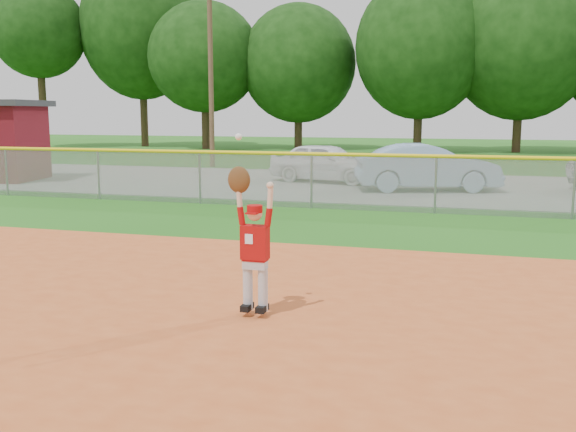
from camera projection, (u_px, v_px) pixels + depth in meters
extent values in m
plane|color=#1F5D15|center=(122.00, 318.00, 8.25)|extent=(120.00, 120.00, 0.00)
cube|color=gray|center=(351.00, 185.00, 23.42)|extent=(44.00, 10.00, 0.03)
imported|color=white|center=(327.00, 162.00, 24.04)|extent=(4.59, 2.65, 1.47)
imported|color=#87A6C9|center=(427.00, 167.00, 21.39)|extent=(5.00, 2.89, 1.56)
cube|color=gray|center=(312.00, 181.00, 17.61)|extent=(40.00, 0.03, 1.50)
cylinder|color=yellow|center=(312.00, 154.00, 17.49)|extent=(40.00, 0.10, 0.10)
cylinder|color=gray|center=(7.00, 172.00, 20.37)|extent=(0.06, 0.06, 1.50)
cylinder|color=gray|center=(99.00, 175.00, 19.45)|extent=(0.06, 0.06, 1.50)
cylinder|color=gray|center=(200.00, 178.00, 18.53)|extent=(0.06, 0.06, 1.50)
cylinder|color=gray|center=(312.00, 181.00, 17.61)|extent=(0.06, 0.06, 1.50)
cylinder|color=gray|center=(436.00, 185.00, 16.70)|extent=(0.06, 0.06, 1.50)
cylinder|color=gray|center=(574.00, 189.00, 15.78)|extent=(0.06, 0.06, 1.50)
cylinder|color=#4C3823|center=(211.00, 73.00, 30.59)|extent=(0.24, 0.24, 9.00)
cylinder|color=#422D1C|center=(43.00, 108.00, 48.48)|extent=(0.56, 0.56, 5.87)
ellipsoid|color=#193F0F|center=(38.00, 30.00, 47.56)|extent=(6.95, 6.95, 7.05)
cylinder|color=#422D1C|center=(144.00, 107.00, 49.85)|extent=(0.56, 0.56, 6.10)
ellipsoid|color=#193F0F|center=(141.00, 28.00, 48.90)|extent=(9.19, 9.19, 10.85)
cylinder|color=#422D1C|center=(205.00, 118.00, 46.55)|extent=(0.56, 0.56, 4.43)
ellipsoid|color=#193F0F|center=(204.00, 57.00, 45.86)|extent=(8.01, 8.01, 7.88)
cylinder|color=#422D1C|center=(298.00, 120.00, 46.34)|extent=(0.56, 0.56, 4.11)
ellipsoid|color=#193F0F|center=(298.00, 64.00, 45.69)|extent=(8.19, 8.19, 8.39)
cylinder|color=#422D1C|center=(418.00, 117.00, 42.95)|extent=(0.56, 0.56, 4.64)
ellipsoid|color=#193F0F|center=(420.00, 47.00, 42.23)|extent=(8.57, 8.57, 9.43)
cylinder|color=#422D1C|center=(518.00, 115.00, 42.31)|extent=(0.56, 0.56, 4.89)
ellipsoid|color=#193F0F|center=(522.00, 41.00, 41.55)|extent=(9.41, 9.41, 10.28)
cylinder|color=silver|center=(248.00, 288.00, 8.22)|extent=(0.13, 0.13, 0.57)
cylinder|color=silver|center=(263.00, 289.00, 8.16)|extent=(0.13, 0.13, 0.57)
cube|color=black|center=(247.00, 307.00, 8.23)|extent=(0.12, 0.23, 0.08)
cube|color=black|center=(262.00, 308.00, 8.17)|extent=(0.12, 0.23, 0.08)
cube|color=silver|center=(255.00, 264.00, 8.14)|extent=(0.30, 0.16, 0.11)
cube|color=maroon|center=(255.00, 259.00, 8.13)|extent=(0.31, 0.18, 0.05)
cube|color=#9E0B0B|center=(255.00, 242.00, 8.10)|extent=(0.34, 0.19, 0.43)
cube|color=white|center=(249.00, 239.00, 8.01)|extent=(0.10, 0.01, 0.13)
sphere|color=beige|center=(255.00, 213.00, 8.04)|extent=(0.20, 0.20, 0.19)
cylinder|color=#A40A0A|center=(255.00, 209.00, 8.03)|extent=(0.20, 0.20, 0.09)
cube|color=#A40A0A|center=(252.00, 213.00, 7.94)|extent=(0.15, 0.12, 0.02)
cylinder|color=#9E0B0B|center=(241.00, 216.00, 8.10)|extent=(0.11, 0.08, 0.24)
cylinder|color=beige|center=(239.00, 197.00, 8.07)|extent=(0.09, 0.07, 0.25)
ellipsoid|color=#4C2D14|center=(239.00, 180.00, 8.03)|extent=(0.30, 0.14, 0.34)
sphere|color=white|center=(239.00, 137.00, 7.95)|extent=(0.09, 0.09, 0.09)
cylinder|color=#9E0B0B|center=(268.00, 217.00, 7.99)|extent=(0.11, 0.08, 0.24)
cylinder|color=beige|center=(270.00, 198.00, 7.95)|extent=(0.09, 0.07, 0.25)
sphere|color=beige|center=(270.00, 185.00, 7.92)|extent=(0.09, 0.09, 0.09)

